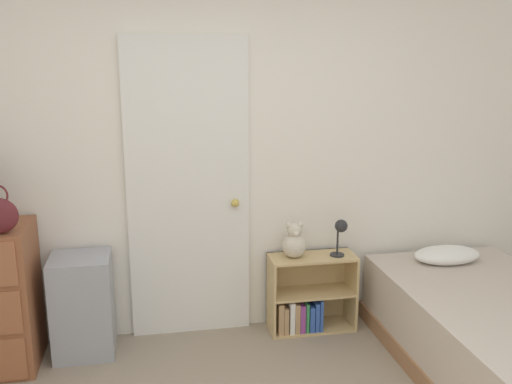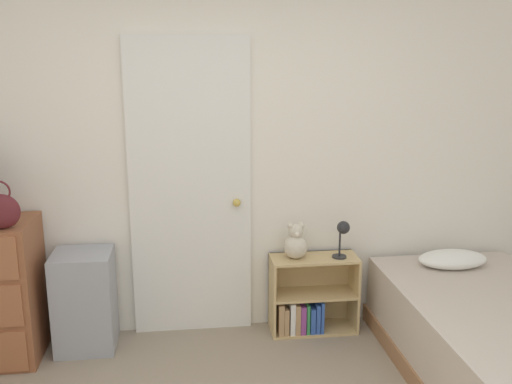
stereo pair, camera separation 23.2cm
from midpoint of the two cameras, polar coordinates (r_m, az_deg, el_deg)
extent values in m
cube|color=white|center=(3.96, -2.03, 3.77)|extent=(10.00, 0.06, 2.55)
cube|color=white|center=(3.94, -4.92, 0.15)|extent=(0.83, 0.04, 2.07)
sphere|color=gold|center=(3.94, -0.26, -1.10)|extent=(0.06, 0.06, 0.06)
ellipsoid|color=#591E23|center=(3.69, -22.53, -1.84)|extent=(0.23, 0.12, 0.22)
cube|color=#999EA8|center=(4.03, -15.16, -10.46)|extent=(0.39, 0.36, 0.68)
cube|color=tan|center=(4.12, 3.27, -10.35)|extent=(0.02, 0.26, 0.56)
cube|color=tan|center=(4.26, 11.34, -9.77)|extent=(0.02, 0.26, 0.56)
cube|color=tan|center=(4.30, 7.26, -13.37)|extent=(0.58, 0.26, 0.02)
cube|color=tan|center=(4.18, 7.38, -10.08)|extent=(0.58, 0.26, 0.02)
cube|color=tan|center=(4.08, 7.49, -6.62)|extent=(0.58, 0.26, 0.02)
cube|color=tan|center=(4.29, 6.95, -9.41)|extent=(0.62, 0.01, 0.56)
cube|color=tan|center=(4.17, 4.00, -12.25)|extent=(0.04, 0.20, 0.23)
cube|color=tan|center=(4.16, 4.59, -12.60)|extent=(0.03, 0.15, 0.19)
cube|color=white|center=(4.18, 5.15, -12.21)|extent=(0.03, 0.17, 0.24)
cube|color=tan|center=(4.18, 5.69, -12.33)|extent=(0.03, 0.16, 0.22)
cube|color=#8C3F8C|center=(4.20, 6.16, -12.26)|extent=(0.04, 0.19, 0.21)
cube|color=#338C4C|center=(4.19, 6.68, -12.27)|extent=(0.02, 0.16, 0.22)
cube|color=#3359B2|center=(4.21, 7.13, -12.38)|extent=(0.03, 0.16, 0.19)
cube|color=#3359B2|center=(4.24, 7.56, -12.05)|extent=(0.03, 0.21, 0.21)
cube|color=#3359B2|center=(4.24, 7.96, -11.86)|extent=(0.02, 0.22, 0.24)
sphere|color=beige|center=(4.02, 5.65, -5.46)|extent=(0.17, 0.17, 0.17)
sphere|color=beige|center=(3.98, 5.68, -3.93)|extent=(0.11, 0.11, 0.11)
sphere|color=silver|center=(3.94, 5.83, -4.23)|extent=(0.04, 0.04, 0.04)
sphere|color=beige|center=(3.96, 5.14, -3.40)|extent=(0.04, 0.04, 0.04)
sphere|color=beige|center=(3.98, 6.26, -3.36)|extent=(0.04, 0.04, 0.04)
cylinder|color=#262628|center=(4.10, 9.94, -6.40)|extent=(0.10, 0.10, 0.01)
cylinder|color=#262628|center=(4.07, 10.00, -5.10)|extent=(0.01, 0.01, 0.18)
sphere|color=#262628|center=(4.02, 10.37, -3.53)|extent=(0.09, 0.09, 0.09)
cube|color=#996B47|center=(3.94, 24.77, -16.41)|extent=(1.08, 1.95, 0.12)
cube|color=beige|center=(3.83, 25.15, -13.15)|extent=(1.05, 1.90, 0.38)
ellipsoid|color=white|center=(4.29, 20.54, -6.33)|extent=(0.49, 0.28, 0.12)
camera|label=1|loc=(0.12, -88.23, 0.43)|focal=40.00mm
camera|label=2|loc=(0.12, 91.77, -0.43)|focal=40.00mm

